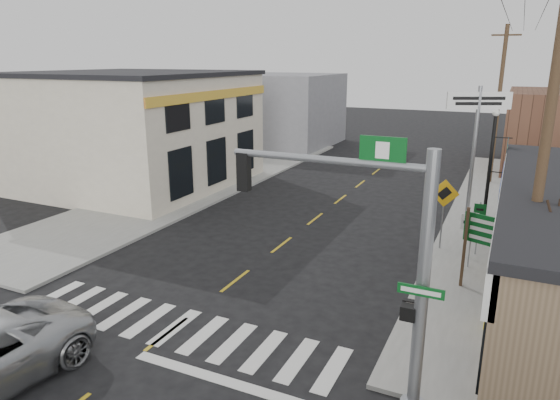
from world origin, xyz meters
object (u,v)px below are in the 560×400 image
at_px(fire_hydrant, 488,317).
at_px(lamp_post, 491,166).
at_px(guide_sign, 487,239).
at_px(dance_center_sign, 477,119).
at_px(utility_pole_far, 498,104).
at_px(traffic_signal_pole, 389,255).
at_px(utility_pole_near, 544,157).

height_order(fire_hydrant, lamp_post, lamp_post).
relative_size(guide_sign, dance_center_sign, 0.44).
distance_m(guide_sign, dance_center_sign, 9.05).
bearing_deg(utility_pole_far, traffic_signal_pole, -99.69).
height_order(dance_center_sign, utility_pole_near, utility_pole_near).
height_order(guide_sign, dance_center_sign, dance_center_sign).
relative_size(traffic_signal_pole, guide_sign, 2.16).
bearing_deg(dance_center_sign, traffic_signal_pole, -115.98).
distance_m(dance_center_sign, utility_pole_near, 11.69).
height_order(fire_hydrant, utility_pole_near, utility_pole_near).
bearing_deg(guide_sign, traffic_signal_pole, -80.93).
bearing_deg(utility_pole_near, dance_center_sign, 96.90).
distance_m(utility_pole_near, utility_pole_far, 20.05).
relative_size(traffic_signal_pole, dance_center_sign, 0.96).
relative_size(traffic_signal_pole, lamp_post, 1.09).
distance_m(traffic_signal_pole, utility_pole_far, 24.32).
bearing_deg(traffic_signal_pole, fire_hydrant, 66.02).
bearing_deg(utility_pole_near, utility_pole_far, 90.25).
distance_m(fire_hydrant, utility_pole_near, 4.92).
bearing_deg(traffic_signal_pole, lamp_post, 83.70).
distance_m(fire_hydrant, utility_pole_far, 20.24).
xyz_separation_m(guide_sign, fire_hydrant, (0.36, -2.73, -1.43)).
distance_m(fire_hydrant, lamp_post, 8.59).
xyz_separation_m(fire_hydrant, utility_pole_far, (-1.00, 19.70, 4.52)).
height_order(lamp_post, utility_pole_far, utility_pole_far).
bearing_deg(traffic_signal_pole, guide_sign, 77.11).
bearing_deg(utility_pole_near, traffic_signal_pole, -128.31).
bearing_deg(utility_pole_near, guide_sign, 106.21).
relative_size(traffic_signal_pole, utility_pole_far, 0.64).
xyz_separation_m(traffic_signal_pole, dance_center_sign, (0.44, 15.74, 1.20)).
distance_m(traffic_signal_pole, utility_pole_near, 5.38).
bearing_deg(traffic_signal_pole, utility_pole_far, 87.59).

